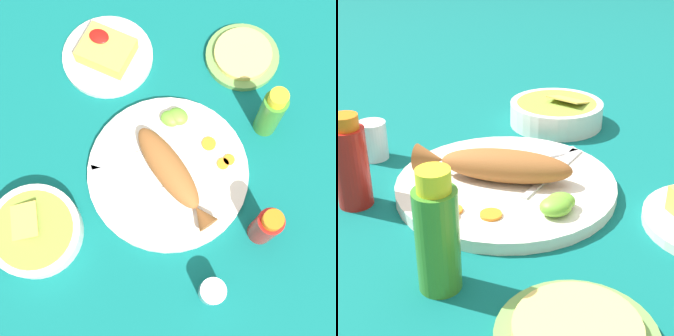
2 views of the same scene
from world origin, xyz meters
TOP-DOWN VIEW (x-y plane):
  - ground_plane at (0.00, 0.00)m, footprint 4.00×4.00m
  - main_plate at (0.00, 0.00)m, footprint 0.33×0.33m
  - fried_fish at (-0.01, 0.01)m, footprint 0.23×0.17m
  - fork_near at (0.07, 0.05)m, footprint 0.18×0.04m
  - fork_far at (0.09, 0.01)m, footprint 0.15×0.13m
  - carrot_slice_near at (-0.09, -0.06)m, footprint 0.02×0.02m
  - carrot_slice_mid at (-0.10, -0.07)m, footprint 0.02×0.02m
  - carrot_slice_far at (-0.05, -0.09)m, footprint 0.03×0.03m
  - lime_wedge_main at (0.03, -0.11)m, footprint 0.04×0.04m
  - lime_wedge_side at (0.04, -0.10)m, footprint 0.04×0.03m
  - hot_sauce_bottle_red at (-0.22, 0.03)m, footprint 0.05×0.05m
  - hot_sauce_bottle_green at (-0.14, -0.18)m, footprint 0.05×0.05m
  - salt_cup at (-0.17, 0.18)m, footprint 0.05×0.05m
  - side_plate_fries at (0.23, -0.19)m, footprint 0.20×0.20m
  - fries_pile at (0.24, -0.19)m, footprint 0.11×0.09m
  - guacamole_bowl at (0.18, 0.22)m, footprint 0.18×0.18m
  - tortilla_plate at (-0.04, -0.31)m, footprint 0.16×0.16m
  - tortilla_stack at (-0.04, -0.31)m, footprint 0.13×0.13m

SIDE VIEW (x-z plane):
  - ground_plane at x=0.00m, z-range 0.00..0.00m
  - side_plate_fries at x=0.23m, z-range 0.00..0.01m
  - tortilla_plate at x=-0.04m, z-range 0.00..0.01m
  - main_plate at x=0.00m, z-range 0.00..0.02m
  - fork_near at x=0.07m, z-range 0.02..0.02m
  - fork_far at x=0.09m, z-range 0.02..0.02m
  - carrot_slice_near at x=-0.09m, z-range 0.02..0.02m
  - carrot_slice_mid at x=-0.10m, z-range 0.02..0.02m
  - carrot_slice_far at x=-0.05m, z-range 0.02..0.02m
  - tortilla_stack at x=-0.04m, z-range 0.01..0.03m
  - guacamole_bowl at x=0.18m, z-range 0.00..0.06m
  - salt_cup at x=-0.17m, z-range 0.00..0.06m
  - lime_wedge_side at x=0.04m, z-range 0.02..0.04m
  - lime_wedge_main at x=0.03m, z-range 0.02..0.04m
  - fries_pile at x=0.24m, z-range 0.01..0.05m
  - fried_fish at x=-0.01m, z-range 0.02..0.07m
  - hot_sauce_bottle_red at x=-0.22m, z-range 0.00..0.13m
  - hot_sauce_bottle_green at x=-0.14m, z-range 0.00..0.14m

